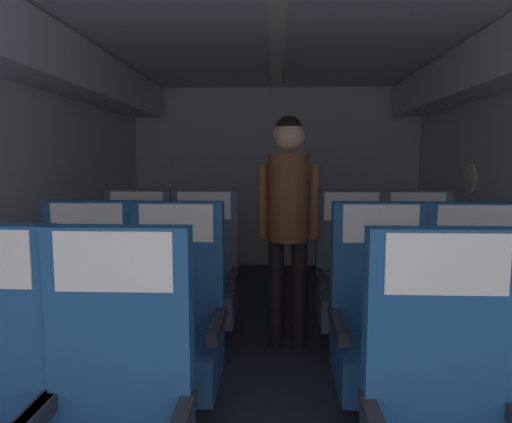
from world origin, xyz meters
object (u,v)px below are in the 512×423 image
seat_b_right_aisle (478,333)px  seat_c_right_aisle (419,284)px  flight_attendant (288,207)px  seat_c_right_window (352,284)px  seat_c_left_window (135,281)px  seat_b_left_window (84,326)px  seat_c_left_aisle (203,281)px  seat_b_right_window (382,331)px  seat_b_left_aisle (174,329)px

seat_b_right_aisle → seat_c_right_aisle: size_ratio=1.00×
flight_attendant → seat_c_right_window: bearing=-169.1°
seat_c_left_window → flight_attendant: size_ratio=0.68×
seat_b_left_window → seat_b_right_aisle: bearing=-0.3°
seat_b_left_window → seat_c_left_window: (-0.01, 0.91, 0.00)m
seat_b_left_window → seat_c_left_aisle: (0.49, 0.91, 0.00)m
seat_b_left_window → seat_c_right_aisle: 2.23m
seat_c_right_window → seat_c_left_aisle: bearing=179.2°
seat_b_right_window → seat_c_left_aisle: (-1.07, 0.92, 0.00)m
seat_b_right_window → seat_c_left_aisle: 1.41m
seat_b_left_aisle → seat_b_right_window: 1.07m
seat_c_left_window → seat_c_right_window: 1.56m
seat_b_left_aisle → seat_b_right_window: (1.07, 0.02, 0.00)m
seat_c_right_aisle → seat_b_left_aisle: bearing=-148.8°
seat_b_left_window → seat_b_right_window: (1.56, -0.01, 0.00)m
seat_b_right_window → seat_b_left_aisle: bearing=-179.0°
seat_c_left_aisle → seat_c_right_window: size_ratio=1.00×
seat_b_left_window → seat_c_left_window: same height
seat_b_left_window → seat_c_left_aisle: bearing=61.9°
seat_b_left_window → seat_c_left_window: 0.91m
seat_b_right_window → flight_attendant: 1.14m
seat_b_left_aisle → seat_c_right_window: bearing=40.9°
seat_c_left_aisle → seat_b_left_window: bearing=-118.1°
seat_c_right_aisle → flight_attendant: flight_attendant is taller
seat_c_right_window → seat_b_left_window: bearing=-150.0°
seat_c_left_window → seat_b_left_aisle: bearing=-62.1°
seat_b_left_aisle → seat_c_left_aisle: 0.94m
seat_b_left_aisle → flight_attendant: bearing=55.9°
seat_c_right_aisle → seat_c_right_window: size_ratio=1.00×
seat_c_left_window → seat_c_left_aisle: bearing=0.4°
seat_b_left_window → seat_b_left_aisle: size_ratio=1.00×
seat_b_right_window → seat_c_right_window: (-0.00, 0.91, 0.00)m
seat_c_right_aisle → seat_b_right_aisle: bearing=-89.5°
seat_b_right_window → flight_attendant: size_ratio=0.68×
seat_b_left_window → seat_c_right_window: 1.80m
seat_b_right_window → seat_b_left_window: bearing=179.8°
seat_b_right_aisle → flight_attendant: 1.41m
seat_b_left_window → seat_c_left_aisle: 1.04m
seat_b_left_window → seat_c_left_window: bearing=90.5°
seat_b_left_aisle → seat_c_left_aisle: bearing=90.0°
seat_c_right_aisle → seat_c_right_window: 0.48m
seat_c_left_aisle → seat_c_right_window: same height
seat_c_right_aisle → flight_attendant: 1.08m
seat_b_right_aisle → seat_c_left_aisle: bearing=149.1°
seat_b_left_aisle → seat_c_right_aisle: 1.80m
flight_attendant → seat_b_right_aisle: bearing=144.7°
seat_b_left_aisle → seat_c_left_window: size_ratio=1.00×
seat_b_left_aisle → seat_b_right_aisle: (1.55, 0.01, 0.00)m
seat_b_left_aisle → seat_b_right_aisle: same height
seat_b_right_aisle → seat_c_right_aisle: (-0.01, 0.92, 0.00)m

